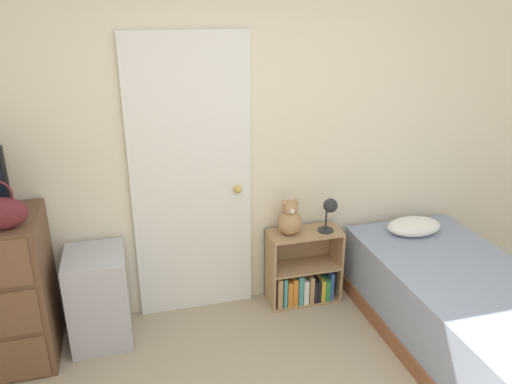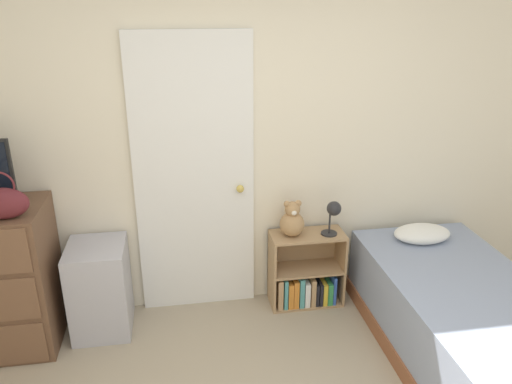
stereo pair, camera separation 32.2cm
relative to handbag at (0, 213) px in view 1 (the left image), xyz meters
name	(u,v)px [view 1 (the left image)]	position (x,y,z in m)	size (l,w,h in m)	color
wall_back	(232,142)	(1.45, 0.50, 0.17)	(10.00, 0.06, 2.55)	beige
door_closed	(192,182)	(1.15, 0.45, -0.08)	(0.85, 0.09, 2.05)	white
handbag	(0,213)	(0.00, 0.00, 0.00)	(0.30, 0.13, 0.30)	#591E23
storage_bin	(99,297)	(0.45, 0.23, -0.78)	(0.39, 0.43, 0.66)	#ADADB7
bookshelf	(302,276)	(1.95, 0.32, -0.90)	(0.56, 0.26, 0.59)	tan
teddy_bear	(290,219)	(1.84, 0.32, -0.40)	(0.18, 0.18, 0.28)	tan
desk_lamp	(330,209)	(2.14, 0.28, -0.33)	(0.13, 0.13, 0.27)	#262628
bed	(462,309)	(2.81, -0.48, -0.83)	(0.95, 1.87, 0.65)	brown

